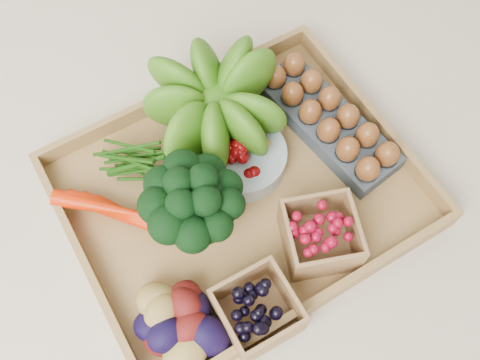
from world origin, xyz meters
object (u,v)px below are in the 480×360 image
egg_carton (327,123)px  cherry_bowl (242,158)px  tray (240,194)px  broccoli (197,215)px

egg_carton → cherry_bowl: bearing=167.3°
tray → cherry_bowl: 0.06m
cherry_bowl → egg_carton: (0.16, -0.02, -0.00)m
tray → cherry_bowl: size_ratio=3.65×
broccoli → tray: bearing=15.3°
cherry_bowl → tray: bearing=-123.7°
broccoli → egg_carton: size_ratio=0.56×
tray → broccoli: broccoli is taller
tray → cherry_bowl: bearing=56.3°
tray → broccoli: bearing=-164.7°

